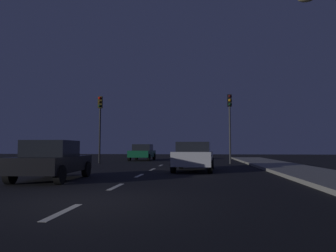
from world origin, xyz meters
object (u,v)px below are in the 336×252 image
car_oncoming_far (142,152)px  car_stopped_ahead (194,156)px  traffic_signal_left (100,116)px  car_adjacent_lane (52,160)px  traffic_signal_right (230,115)px

car_oncoming_far → car_stopped_ahead: bearing=-68.0°
traffic_signal_left → car_oncoming_far: (2.31, 5.55, -2.83)m
car_stopped_ahead → car_adjacent_lane: size_ratio=1.09×
traffic_signal_right → car_oncoming_far: size_ratio=1.33×
car_stopped_ahead → car_oncoming_far: (-5.01, 12.44, -0.01)m
traffic_signal_right → car_oncoming_far: bearing=143.6°
traffic_signal_left → car_adjacent_lane: (2.11, -11.97, -2.84)m
traffic_signal_right → car_adjacent_lane: 14.53m
traffic_signal_left → traffic_signal_right: (9.85, -0.00, -0.01)m
traffic_signal_right → traffic_signal_left: bearing=180.0°
traffic_signal_right → car_stopped_ahead: bearing=-110.1°
traffic_signal_right → car_oncoming_far: traffic_signal_right is taller
traffic_signal_left → car_oncoming_far: size_ratio=1.33×
car_adjacent_lane → car_oncoming_far: size_ratio=1.02×
car_oncoming_far → traffic_signal_left: bearing=-112.6°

